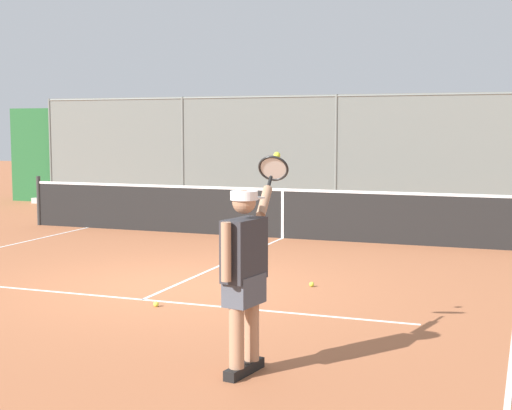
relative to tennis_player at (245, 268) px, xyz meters
The scene contains 7 objects.
ground_plane 3.85m from the tennis_player, 53.98° to the right, with size 60.00×60.00×0.00m, color #A8603D.
court_line_markings 3.00m from the tennis_player, 39.54° to the right, with size 8.78×10.07×0.01m.
fence_backdrop 12.60m from the tennis_player, 79.95° to the right, with size 19.38×1.37×2.91m.
tennis_net 8.00m from the tennis_player, 74.03° to the right, with size 11.28×0.09×1.07m.
tennis_player is the anchor object (origin of this frame).
tennis_ball_near_baseline 2.81m from the tennis_player, 45.34° to the right, with size 0.07×0.07×0.07m, color #D6E042.
tennis_ball_by_sideline 3.75m from the tennis_player, 83.02° to the right, with size 0.07×0.07×0.07m, color #C1D138.
Camera 1 is at (-4.49, 8.92, 2.13)m, focal length 52.63 mm.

